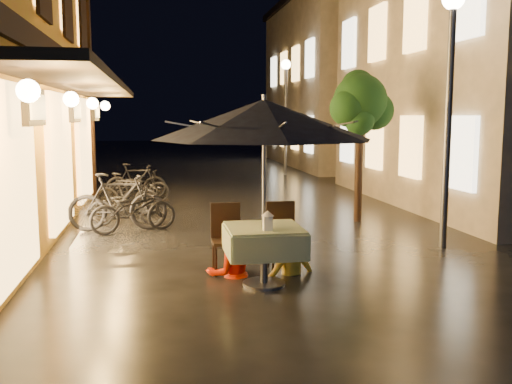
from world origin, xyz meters
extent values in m
plane|color=black|center=(0.00, 0.00, 0.00)|extent=(90.00, 90.00, 0.00)
cube|color=black|center=(-3.47, 4.00, 3.30)|extent=(0.12, 11.00, 0.35)
cube|color=black|center=(-2.90, 4.00, 2.75)|extent=(1.20, 10.50, 0.12)
cube|color=#E0A552|center=(-3.44, 8.00, 4.60)|extent=(0.10, 0.90, 1.50)
cube|color=#E0A552|center=(-3.44, 0.50, 1.40)|extent=(0.10, 2.20, 2.40)
cube|color=#E0A552|center=(-3.44, 4.00, 1.40)|extent=(0.10, 2.20, 2.40)
cube|color=#E0A552|center=(-3.44, 7.50, 1.40)|extent=(0.10, 2.20, 2.40)
cube|color=#E0A552|center=(3.95, 3.20, 1.50)|extent=(0.10, 1.00, 1.40)
cube|color=#E0A552|center=(3.95, 5.40, 1.50)|extent=(0.10, 1.00, 1.40)
cube|color=#E0A552|center=(3.95, 5.40, 4.30)|extent=(0.10, 1.00, 1.40)
cube|color=#E0A552|center=(3.95, 7.60, 1.50)|extent=(0.10, 1.00, 1.40)
cube|color=#E0A552|center=(3.95, 7.60, 4.30)|extent=(0.10, 1.00, 1.40)
cube|color=#E0A552|center=(3.95, 9.80, 1.50)|extent=(0.10, 1.00, 1.40)
cube|color=#E0A552|center=(3.95, 9.80, 4.30)|extent=(0.10, 1.00, 1.40)
cube|color=#C5B196|center=(7.50, 18.00, 3.50)|extent=(7.00, 10.00, 7.00)
cube|color=black|center=(7.50, 18.00, 7.15)|extent=(7.30, 10.30, 0.30)
cube|color=#E0A552|center=(3.95, 14.20, 1.50)|extent=(0.10, 1.00, 1.40)
cube|color=#E0A552|center=(3.95, 14.20, 4.30)|extent=(0.10, 1.00, 1.40)
cube|color=#E0A552|center=(3.95, 16.40, 1.50)|extent=(0.10, 1.00, 1.40)
cube|color=#E0A552|center=(3.95, 16.40, 4.30)|extent=(0.10, 1.00, 1.40)
cube|color=#E0A552|center=(3.95, 18.60, 1.50)|extent=(0.10, 1.00, 1.40)
cube|color=#E0A552|center=(3.95, 18.60, 4.30)|extent=(0.10, 1.00, 1.40)
cube|color=#E0A552|center=(3.95, 20.80, 1.50)|extent=(0.10, 1.00, 1.40)
cube|color=#E0A552|center=(3.95, 20.80, 4.30)|extent=(0.10, 1.00, 1.40)
cylinder|color=black|center=(2.40, 4.50, 1.10)|extent=(0.16, 0.16, 2.20)
sphere|color=black|center=(2.40, 4.50, 2.50)|extent=(1.10, 1.10, 1.10)
sphere|color=black|center=(2.75, 4.60, 2.30)|extent=(0.80, 0.80, 0.80)
sphere|color=black|center=(2.10, 4.35, 2.35)|extent=(0.76, 0.76, 0.76)
sphere|color=black|center=(2.45, 4.80, 2.80)|extent=(0.70, 0.70, 0.70)
sphere|color=black|center=(2.30, 4.25, 2.10)|extent=(0.60, 0.60, 0.60)
cylinder|color=#59595E|center=(3.00, 2.00, 2.00)|extent=(0.12, 0.12, 4.00)
cylinder|color=#59595E|center=(3.00, 14.00, 2.00)|extent=(0.12, 0.12, 4.00)
sphere|color=beige|center=(3.00, 14.00, 4.05)|extent=(0.36, 0.36, 0.36)
cylinder|color=#59595E|center=(-0.38, 0.38, 0.36)|extent=(0.10, 0.10, 0.72)
cylinder|color=#59595E|center=(-0.38, 0.38, 0.02)|extent=(0.56, 0.56, 0.04)
cube|color=#315835|center=(-0.38, 0.38, 0.75)|extent=(0.95, 0.95, 0.06)
cube|color=#315835|center=(0.10, 0.38, 0.58)|extent=(0.04, 0.95, 0.33)
cube|color=#315835|center=(-0.85, 0.38, 0.58)|extent=(0.04, 0.95, 0.33)
cube|color=#315835|center=(-0.38, 0.85, 0.58)|extent=(0.95, 0.04, 0.33)
cube|color=#315835|center=(-0.38, -0.10, 0.58)|extent=(0.95, 0.04, 0.33)
cylinder|color=#59595E|center=(-0.38, 0.38, 1.15)|extent=(0.05, 0.05, 2.30)
cone|color=black|center=(-0.38, 0.38, 2.15)|extent=(2.83, 2.83, 0.51)
cylinder|color=#59595E|center=(-0.38, 0.38, 2.40)|extent=(0.06, 0.06, 0.12)
cube|color=black|center=(-0.78, 1.03, 0.45)|extent=(0.42, 0.42, 0.05)
cube|color=black|center=(-0.78, 1.22, 0.70)|extent=(0.42, 0.04, 0.55)
cylinder|color=black|center=(-0.96, 0.85, 0.21)|extent=(0.04, 0.04, 0.43)
cylinder|color=black|center=(-0.60, 0.85, 0.21)|extent=(0.04, 0.04, 0.43)
cylinder|color=black|center=(-0.96, 1.21, 0.21)|extent=(0.04, 0.04, 0.43)
cylinder|color=black|center=(-0.60, 1.21, 0.21)|extent=(0.04, 0.04, 0.43)
cube|color=black|center=(0.02, 1.03, 0.45)|extent=(0.42, 0.42, 0.05)
cube|color=black|center=(0.02, 1.22, 0.70)|extent=(0.42, 0.04, 0.55)
cylinder|color=black|center=(-0.16, 0.85, 0.21)|extent=(0.04, 0.04, 0.43)
cylinder|color=black|center=(0.20, 0.85, 0.21)|extent=(0.04, 0.04, 0.43)
cylinder|color=black|center=(-0.16, 1.21, 0.21)|extent=(0.04, 0.04, 0.43)
cylinder|color=black|center=(0.20, 1.21, 0.21)|extent=(0.04, 0.04, 0.43)
cube|color=white|center=(-0.38, 0.13, 0.87)|extent=(0.11, 0.11, 0.18)
cube|color=#FFD88C|center=(-0.38, 0.13, 0.86)|extent=(0.07, 0.07, 0.12)
cone|color=white|center=(-0.38, 0.13, 0.99)|extent=(0.16, 0.16, 0.07)
imported|color=#EF2400|center=(-0.74, 0.94, 0.71)|extent=(0.79, 0.68, 1.42)
imported|color=yellow|center=(0.09, 0.89, 0.68)|extent=(0.99, 0.72, 1.37)
imported|color=black|center=(-2.18, 4.14, 0.44)|extent=(1.76, 1.11, 0.87)
imported|color=black|center=(-2.47, 4.35, 0.56)|extent=(1.87, 0.56, 1.12)
imported|color=black|center=(-2.34, 4.88, 0.40)|extent=(1.55, 0.63, 0.80)
imported|color=black|center=(-2.40, 6.19, 0.47)|extent=(1.61, 0.98, 0.93)
imported|color=black|center=(-2.19, 8.00, 0.41)|extent=(1.63, 0.77, 0.83)
imported|color=black|center=(-2.27, 8.52, 0.48)|extent=(1.59, 0.47, 0.95)
camera|label=1|loc=(-1.72, -6.72, 2.20)|focal=40.00mm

